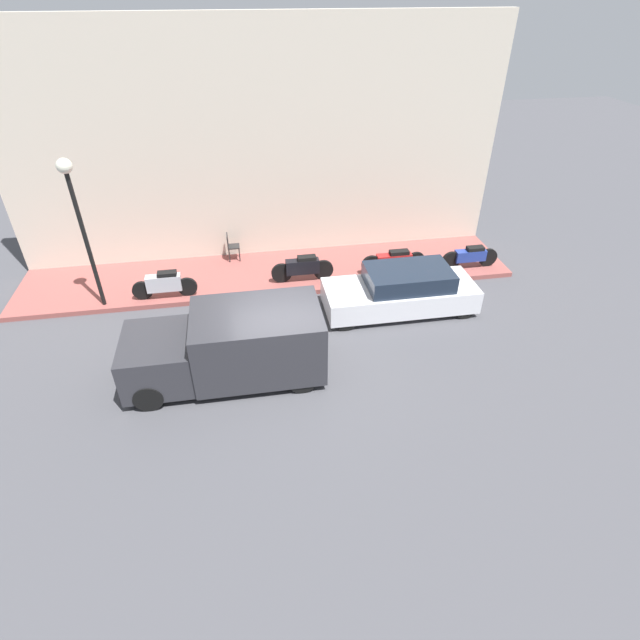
# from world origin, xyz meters

# --- Properties ---
(ground_plane) EXTENTS (60.00, 60.00, 0.00)m
(ground_plane) POSITION_xyz_m (0.00, 0.00, 0.00)
(ground_plane) COLOR #47474C
(sidewalk) EXTENTS (2.88, 15.74, 0.15)m
(sidewalk) POSITION_xyz_m (4.92, 0.00, 0.08)
(sidewalk) COLOR #934C47
(sidewalk) RESTS_ON ground_plane
(building_facade) EXTENTS (0.30, 15.74, 7.43)m
(building_facade) POSITION_xyz_m (6.51, 0.00, 3.72)
(building_facade) COLOR beige
(building_facade) RESTS_ON ground_plane
(parked_car) EXTENTS (1.68, 4.39, 1.34)m
(parked_car) POSITION_xyz_m (2.23, -3.64, 0.64)
(parked_car) COLOR silver
(parked_car) RESTS_ON ground_plane
(delivery_van) EXTENTS (2.00, 4.69, 1.78)m
(delivery_van) POSITION_xyz_m (0.09, 1.37, 0.91)
(delivery_van) COLOR #2D2D33
(delivery_van) RESTS_ON ground_plane
(scooter_silver) EXTENTS (0.30, 1.90, 0.86)m
(scooter_silver) POSITION_xyz_m (3.85, 3.21, 0.61)
(scooter_silver) COLOR #B7B7BF
(scooter_silver) RESTS_ON sidewalk
(motorcycle_blue) EXTENTS (0.30, 1.92, 0.74)m
(motorcycle_blue) POSITION_xyz_m (4.08, -6.59, 0.57)
(motorcycle_blue) COLOR navy
(motorcycle_blue) RESTS_ON sidewalk
(motorcycle_red) EXTENTS (0.30, 2.14, 0.76)m
(motorcycle_red) POSITION_xyz_m (4.21, -4.02, 0.58)
(motorcycle_red) COLOR #B21E1E
(motorcycle_red) RESTS_ON sidewalk
(motorcycle_black) EXTENTS (0.30, 1.98, 0.84)m
(motorcycle_black) POSITION_xyz_m (4.16, -1.01, 0.61)
(motorcycle_black) COLOR black
(motorcycle_black) RESTS_ON sidewalk
(streetlamp) EXTENTS (0.40, 0.40, 4.31)m
(streetlamp) POSITION_xyz_m (3.76, 5.01, 3.25)
(streetlamp) COLOR black
(streetlamp) RESTS_ON sidewalk
(cafe_chair) EXTENTS (0.40, 0.40, 0.94)m
(cafe_chair) POSITION_xyz_m (5.97, 1.17, 0.70)
(cafe_chair) COLOR #262626
(cafe_chair) RESTS_ON sidewalk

